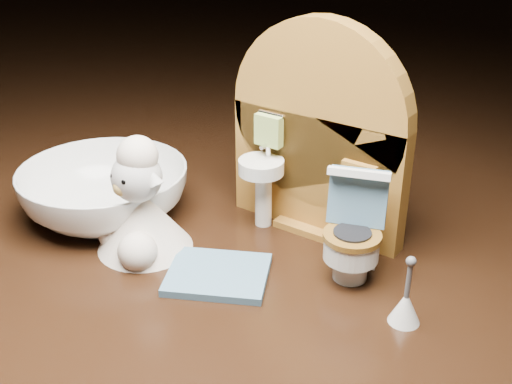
% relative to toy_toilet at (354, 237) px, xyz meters
% --- Properties ---
extents(backdrop_panel, '(0.13, 0.05, 0.15)m').
position_rel_toy_toilet_xyz_m(backdrop_panel, '(-0.05, 0.04, 0.04)').
color(backdrop_panel, '#9B6624').
rests_on(backdrop_panel, ground).
extents(toy_toilet, '(0.04, 0.05, 0.07)m').
position_rel_toy_toilet_xyz_m(toy_toilet, '(0.00, 0.00, 0.00)').
color(toy_toilet, white).
rests_on(toy_toilet, ground).
extents(bath_mat, '(0.08, 0.07, 0.00)m').
position_rel_toy_toilet_xyz_m(bath_mat, '(-0.07, -0.05, -0.02)').
color(bath_mat, slate).
rests_on(bath_mat, ground).
extents(toilet_brush, '(0.02, 0.02, 0.04)m').
position_rel_toy_toilet_xyz_m(toilet_brush, '(0.05, -0.03, -0.01)').
color(toilet_brush, white).
rests_on(toilet_brush, ground).
extents(plush_lamb, '(0.06, 0.06, 0.08)m').
position_rel_toy_toilet_xyz_m(plush_lamb, '(-0.13, -0.06, 0.00)').
color(plush_lamb, silver).
rests_on(plush_lamb, ground).
extents(ceramic_bowl, '(0.15, 0.15, 0.04)m').
position_rel_toy_toilet_xyz_m(ceramic_bowl, '(-0.18, -0.04, -0.01)').
color(ceramic_bowl, white).
rests_on(ceramic_bowl, ground).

